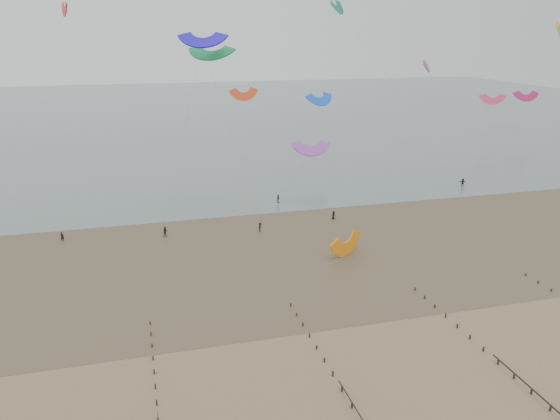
{
  "coord_description": "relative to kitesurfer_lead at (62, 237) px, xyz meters",
  "views": [
    {
      "loc": [
        -13.94,
        -49.41,
        34.2
      ],
      "look_at": [
        6.81,
        28.0,
        8.0
      ],
      "focal_mm": 35.0,
      "sensor_mm": 36.0,
      "label": 1
    }
  ],
  "objects": [
    {
      "name": "kitesurfers",
      "position": [
        42.84,
        4.55,
        0.04
      ],
      "size": [
        125.33,
        18.77,
        1.85
      ],
      "color": "black",
      "rests_on": "ground"
    },
    {
      "name": "kites_airborne",
      "position": [
        21.41,
        43.42,
        20.79
      ],
      "size": [
        243.61,
        105.99,
        39.6
      ],
      "color": "yellow",
      "rests_on": "ground"
    },
    {
      "name": "kitesurfer_lead",
      "position": [
        0.0,
        0.0,
        0.0
      ],
      "size": [
        0.72,
        0.57,
        1.71
      ],
      "primitive_type": "imported",
      "rotation": [
        0.0,
        0.0,
        2.85
      ],
      "color": "black",
      "rests_on": "ground"
    },
    {
      "name": "ground",
      "position": [
        27.43,
        -44.63,
        -0.86
      ],
      "size": [
        500.0,
        500.0,
        0.0
      ],
      "primitive_type": "plane",
      "color": "brown",
      "rests_on": "ground"
    },
    {
      "name": "grounded_kite",
      "position": [
        44.93,
        -18.1,
        -0.86
      ],
      "size": [
        8.73,
        8.34,
        3.8
      ],
      "primitive_type": null,
      "rotation": [
        1.54,
        0.0,
        0.6
      ],
      "color": "orange",
      "rests_on": "ground"
    },
    {
      "name": "sea_and_shore",
      "position": [
        23.35,
        -10.23,
        -0.85
      ],
      "size": [
        500.0,
        665.0,
        0.03
      ],
      "color": "#475654",
      "rests_on": "ground"
    }
  ]
}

